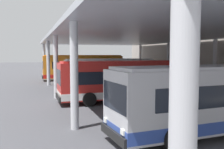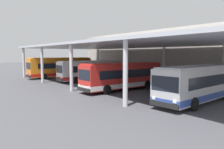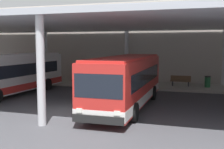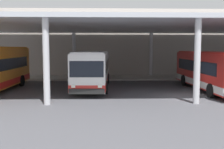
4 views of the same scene
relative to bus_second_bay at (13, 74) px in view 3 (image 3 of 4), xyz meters
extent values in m
plane|color=#47474C|center=(6.69, -4.31, -1.66)|extent=(200.00, 200.00, 0.00)
cube|color=#A39E93|center=(6.69, 7.44, -1.57)|extent=(42.00, 4.50, 0.18)
cube|color=#ADA399|center=(6.69, 10.69, 2.46)|extent=(48.00, 1.60, 8.23)
cube|color=silver|center=(6.69, 1.19, 3.74)|extent=(40.00, 17.00, 0.30)
cylinder|color=silver|center=(-2.56, 9.19, 0.97)|extent=(0.40, 0.40, 5.25)
cylinder|color=silver|center=(6.69, -6.81, 0.97)|extent=(0.40, 0.40, 5.25)
cylinder|color=silver|center=(6.69, 9.19, 0.97)|extent=(0.40, 0.40, 5.25)
cylinder|color=silver|center=(15.94, 9.19, 0.97)|extent=(0.40, 0.40, 5.25)
cube|color=white|center=(0.00, 0.00, 0.04)|extent=(2.94, 10.50, 2.70)
cube|color=red|center=(0.00, 0.00, -0.96)|extent=(2.96, 10.52, 0.50)
cube|color=black|center=(0.01, 0.15, 0.34)|extent=(2.90, 8.63, 0.90)
cube|color=white|center=(0.00, 0.00, 1.45)|extent=(2.72, 10.07, 0.12)
cylinder|color=black|center=(-1.10, 2.91, -1.16)|extent=(0.32, 1.01, 1.00)
cylinder|color=black|center=(1.35, 2.80, -1.16)|extent=(0.32, 1.01, 1.00)
cube|color=red|center=(9.59, -1.70, 0.04)|extent=(2.59, 10.42, 2.70)
cube|color=white|center=(9.59, -1.70, -0.96)|extent=(2.61, 10.44, 0.50)
cube|color=black|center=(9.58, -1.55, 0.34)|extent=(2.61, 8.55, 0.90)
cube|color=black|center=(9.63, -6.85, 0.39)|extent=(2.30, 0.14, 1.10)
cube|color=black|center=(9.63, -6.94, -1.11)|extent=(2.45, 0.18, 0.36)
cube|color=red|center=(9.59, -1.70, 1.45)|extent=(2.39, 10.00, 0.12)
cube|color=yellow|center=(9.63, -6.82, 1.21)|extent=(1.75, 0.14, 0.28)
cube|color=white|center=(8.73, -6.94, -0.76)|extent=(0.28, 0.08, 0.20)
cube|color=white|center=(10.53, -6.92, -0.76)|extent=(0.28, 0.08, 0.20)
cylinder|color=black|center=(8.39, -4.93, -1.16)|extent=(0.29, 1.00, 1.00)
cylinder|color=black|center=(10.84, -4.91, -1.16)|extent=(0.29, 1.00, 1.00)
cylinder|color=black|center=(8.34, 1.15, -1.16)|extent=(0.29, 1.00, 1.00)
cylinder|color=black|center=(10.79, 1.17, -1.16)|extent=(0.29, 1.00, 1.00)
cube|color=brown|center=(12.21, 7.44, -1.03)|extent=(1.80, 0.44, 0.08)
cube|color=brown|center=(12.21, 7.64, -0.78)|extent=(1.80, 0.06, 0.44)
cube|color=#2D2D33|center=(11.51, 7.44, -1.25)|extent=(0.10, 0.36, 0.45)
cube|color=#2D2D33|center=(12.91, 7.44, -1.25)|extent=(0.10, 0.36, 0.45)
cylinder|color=#236638|center=(14.51, 7.40, -1.03)|extent=(0.48, 0.48, 0.90)
cylinder|color=black|center=(14.51, 7.40, -0.54)|extent=(0.52, 0.52, 0.08)
camera|label=1|loc=(28.22, -8.83, 2.04)|focal=40.71mm
camera|label=2|loc=(28.89, -18.08, 2.48)|focal=35.02mm
camera|label=3|loc=(14.00, -18.57, 2.23)|focal=45.45mm
camera|label=4|loc=(0.86, -23.29, 1.80)|focal=43.40mm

